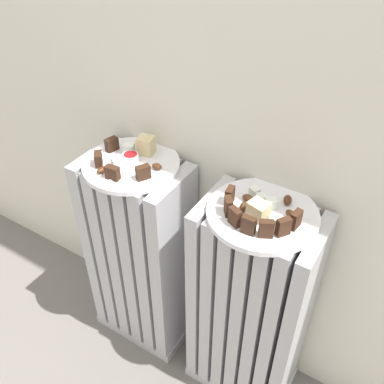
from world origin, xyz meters
name	(u,v)px	position (x,y,z in m)	size (l,w,h in m)	color
radiator_left	(141,257)	(-0.17, 0.28, 0.31)	(0.28, 0.18, 0.63)	#B2B2B7
radiator_right	(249,310)	(0.17, 0.28, 0.31)	(0.28, 0.18, 0.63)	#B2B2B7
plate_left	(131,164)	(-0.17, 0.28, 0.64)	(0.24, 0.24, 0.01)	white
plate_right	(263,214)	(0.17, 0.28, 0.64)	(0.24, 0.24, 0.01)	white
dark_cake_slice_left_0	(112,144)	(-0.25, 0.30, 0.66)	(0.03, 0.02, 0.03)	#382114
dark_cake_slice_left_1	(98,159)	(-0.23, 0.23, 0.66)	(0.03, 0.02, 0.03)	#382114
dark_cake_slice_left_2	(112,173)	(-0.16, 0.21, 0.66)	(0.03, 0.02, 0.03)	#382114
dark_cake_slice_left_3	(143,172)	(-0.11, 0.24, 0.66)	(0.03, 0.02, 0.03)	#382114
marble_cake_slice_left_0	(146,146)	(-0.16, 0.33, 0.66)	(0.04, 0.04, 0.04)	beige
turkish_delight_left_0	(129,149)	(-0.20, 0.31, 0.65)	(0.02, 0.02, 0.02)	white
turkish_delight_left_1	(117,162)	(-0.19, 0.25, 0.65)	(0.02, 0.02, 0.02)	white
medjool_date_left_0	(102,170)	(-0.20, 0.21, 0.65)	(0.03, 0.02, 0.01)	#4C2814
medjool_date_left_1	(157,167)	(-0.10, 0.29, 0.65)	(0.02, 0.02, 0.02)	#4C2814
jam_bowl_left	(131,157)	(-0.18, 0.28, 0.65)	(0.04, 0.04, 0.02)	white
dark_cake_slice_right_0	(230,196)	(0.10, 0.27, 0.66)	(0.03, 0.01, 0.04)	#382114
dark_cake_slice_right_1	(228,206)	(0.11, 0.24, 0.66)	(0.03, 0.01, 0.04)	#382114
dark_cake_slice_right_2	(235,217)	(0.14, 0.21, 0.66)	(0.03, 0.01, 0.04)	#382114
dark_cake_slice_right_3	(249,225)	(0.17, 0.21, 0.66)	(0.03, 0.01, 0.04)	#382114
dark_cake_slice_right_4	(266,229)	(0.21, 0.22, 0.66)	(0.03, 0.01, 0.04)	#382114
dark_cake_slice_right_5	(283,227)	(0.23, 0.24, 0.66)	(0.03, 0.01, 0.04)	#382114
dark_cake_slice_right_6	(296,220)	(0.24, 0.27, 0.66)	(0.03, 0.01, 0.04)	#382114
marble_cake_slice_right_0	(258,210)	(0.17, 0.26, 0.66)	(0.04, 0.03, 0.04)	beige
turkish_delight_right_0	(274,221)	(0.21, 0.26, 0.65)	(0.02, 0.02, 0.02)	white
turkish_delight_right_1	(255,192)	(0.13, 0.32, 0.65)	(0.02, 0.02, 0.02)	white
turkish_delight_right_2	(271,204)	(0.18, 0.30, 0.65)	(0.02, 0.02, 0.02)	white
turkish_delight_right_3	(261,198)	(0.16, 0.31, 0.65)	(0.02, 0.02, 0.02)	white
medjool_date_right_0	(288,200)	(0.20, 0.33, 0.65)	(0.03, 0.02, 0.02)	#4C2814
medjool_date_right_1	(244,207)	(0.14, 0.26, 0.65)	(0.03, 0.02, 0.02)	#4C2814
medjool_date_right_2	(291,214)	(0.23, 0.29, 0.65)	(0.03, 0.01, 0.02)	#4C2814
medjool_date_right_3	(248,198)	(0.13, 0.29, 0.65)	(0.03, 0.02, 0.01)	#4C2814
fork	(128,172)	(-0.15, 0.24, 0.64)	(0.04, 0.09, 0.00)	#B7B7BC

